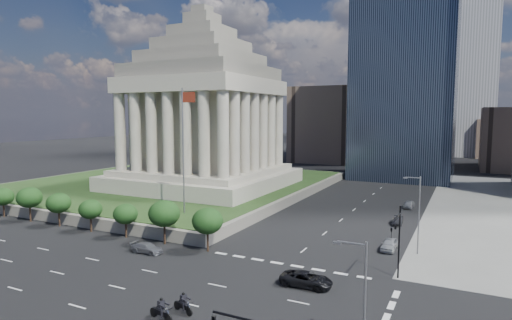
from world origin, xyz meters
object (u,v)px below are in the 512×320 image
Objects in this scene: traffic_signal_ne at (397,235)px; parked_sedan_mid at (398,220)px; street_lamp_south at (362,310)px; motorcycle_trail at (161,308)px; pickup_truck at (306,279)px; motorcycle_lead at (183,302)px; suv_grey at (147,248)px; parked_sedan_far at (409,204)px; flagpole at (184,144)px; street_lamp_north at (418,210)px; parked_sedan_near at (389,244)px; war_memorial at (203,98)px.

traffic_signal_ne reaches higher than parked_sedan_mid.
street_lamp_south is 3.63× the size of motorcycle_trail.
pickup_truck is 15.28m from motorcycle_trail.
parked_sedan_mid is 1.49× the size of motorcycle_lead.
suv_grey is 1.60× the size of motorcycle_trail.
pickup_truck is 2.07× the size of motorcycle_lead.
parked_sedan_far is 58.18m from motorcycle_trail.
flagpole is at bearing 163.29° from traffic_signal_ne.
street_lamp_north is (0.83, 11.30, 0.41)m from traffic_signal_ne.
parked_sedan_near is at bearing 177.68° from street_lamp_north.
suv_grey is 18.99m from motorcycle_trail.
traffic_signal_ne reaches higher than parked_sedan_far.
street_lamp_north is 5.94m from parked_sedan_near.
street_lamp_north is 33.95m from motorcycle_trail.
parked_sedan_far is (-4.33, 28.02, -4.94)m from street_lamp_north.
motorcycle_lead reaches higher than suv_grey.
flagpole is 34.16m from parked_sedan_near.
motorcycle_lead is (-13.47, -26.76, 0.23)m from parked_sedan_near.
street_lamp_south is 3.83× the size of motorcycle_lead.
parked_sedan_far is 56.06m from motorcycle_lead.
street_lamp_south is 1.84× the size of pickup_truck.
motorcycle_trail is (-16.88, -17.29, -4.22)m from traffic_signal_ne.
war_memorial reaches higher than traffic_signal_ne.
motorcycle_lead is (-7.84, -10.56, 0.22)m from pickup_truck.
motorcycle_trail reaches higher than suv_grey.
traffic_signal_ne reaches higher than parked_sedan_near.
flagpole reaches higher than street_lamp_north.
traffic_signal_ne reaches higher than motorcycle_lead.
parked_sedan_far is 1.53× the size of motorcycle_trail.
traffic_signal_ne reaches higher than motorcycle_trail.
parked_sedan_near reaches higher than suv_grey.
motorcycle_trail is at bearing -115.31° from parked_sedan_near.
flagpole is at bearing 139.53° from street_lamp_south.
war_memorial is 62.89m from motorcycle_trail.
flagpole reaches higher than street_lamp_south.
street_lamp_south is at bearing -40.47° from flagpole.
flagpole is at bearing 15.00° from suv_grey.
street_lamp_south reaches higher than motorcycle_trail.
flagpole reaches higher than traffic_signal_ne.
pickup_truck is at bearing -94.29° from suv_grey.
motorcycle_trail reaches higher than motorcycle_lead.
war_memorial is at bearing 138.84° from motorcycle_lead.
pickup_truck reaches higher than parked_sedan_far.
war_memorial is 58.52m from pickup_truck.
motorcycle_lead is at bearing -110.57° from parked_sedan_mid.
parked_sedan_mid is 42.95m from motorcycle_lead.
parked_sedan_mid is 45.10m from motorcycle_trail.
war_memorial is 53.71m from parked_sedan_near.
parked_sedan_far is (26.66, 43.05, 0.08)m from suv_grey.
traffic_signal_ne reaches higher than suv_grey.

